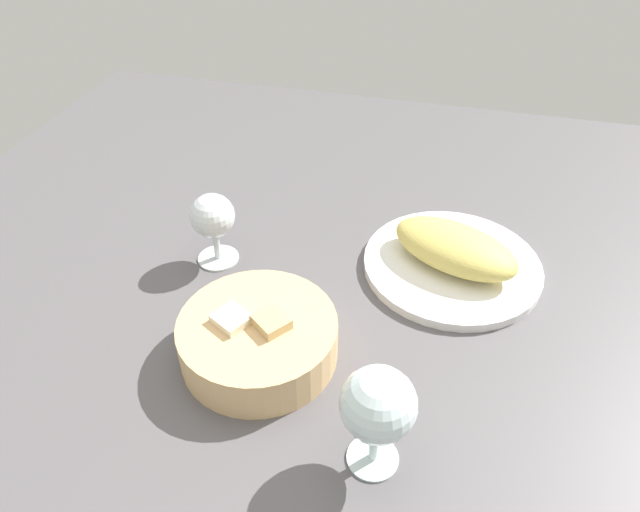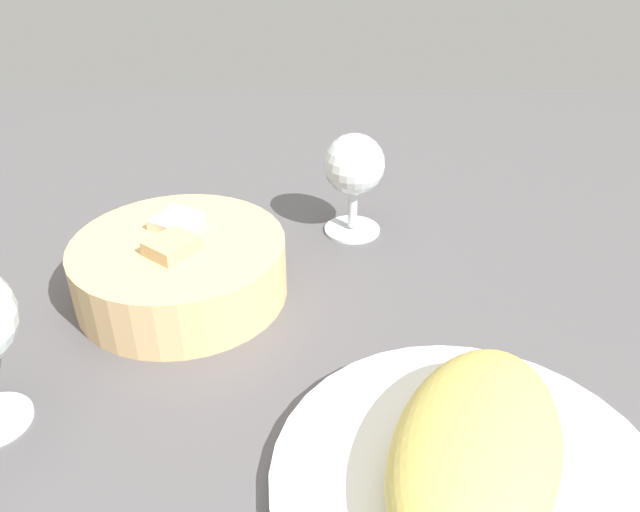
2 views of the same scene
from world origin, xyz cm
name	(u,v)px [view 2 (image 2 of 2)]	position (x,y,z in cm)	size (l,w,h in cm)	color
ground_plane	(291,331)	(0.00, 0.00, -1.00)	(140.00, 140.00, 2.00)	#545154
plate	(469,483)	(-17.84, -12.56, 0.70)	(26.23, 26.23, 1.40)	white
omelette	(476,448)	(-17.84, -12.56, 4.06)	(19.00, 10.27, 5.33)	#D4BF5C
lettuce_garnish	(531,431)	(-14.60, -17.23, 2.10)	(3.70, 3.70, 1.41)	#488233
bread_basket	(180,267)	(4.46, 10.52, 2.97)	(19.76, 19.76, 7.09)	#DBB178
wine_glass_near	(354,170)	(16.85, -6.05, 7.42)	(6.56, 6.56, 11.35)	silver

